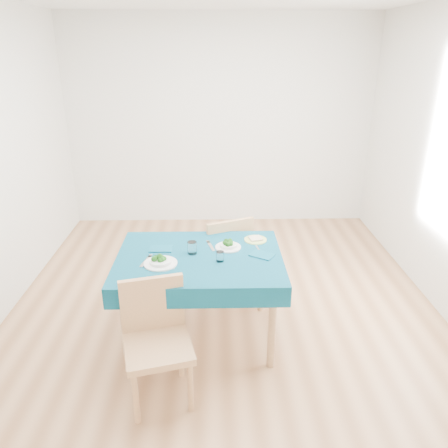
{
  "coord_description": "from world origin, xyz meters",
  "views": [
    {
      "loc": [
        -0.08,
        -3.54,
        2.3
      ],
      "look_at": [
        0.0,
        0.0,
        0.85
      ],
      "focal_mm": 35.0,
      "sensor_mm": 36.0,
      "label": 1
    }
  ],
  "objects_px": {
    "bowl_far": "(228,244)",
    "side_plate": "(255,240)",
    "table": "(200,298)",
    "bowl_near": "(160,260)",
    "chair_far": "(221,241)",
    "chair_near": "(157,332)"
  },
  "relations": [
    {
      "from": "chair_near",
      "to": "chair_far",
      "type": "relative_size",
      "value": 0.97
    },
    {
      "from": "bowl_far",
      "to": "side_plate",
      "type": "height_order",
      "value": "bowl_far"
    },
    {
      "from": "table",
      "to": "chair_near",
      "type": "distance_m",
      "value": 0.76
    },
    {
      "from": "side_plate",
      "to": "chair_far",
      "type": "bearing_deg",
      "value": 124.53
    },
    {
      "from": "chair_far",
      "to": "bowl_far",
      "type": "distance_m",
      "value": 0.6
    },
    {
      "from": "chair_near",
      "to": "bowl_near",
      "type": "bearing_deg",
      "value": 78.58
    },
    {
      "from": "table",
      "to": "bowl_far",
      "type": "relative_size",
      "value": 6.14
    },
    {
      "from": "table",
      "to": "chair_far",
      "type": "relative_size",
      "value": 1.15
    },
    {
      "from": "chair_near",
      "to": "side_plate",
      "type": "xyz_separation_m",
      "value": [
        0.74,
        0.99,
        0.21
      ]
    },
    {
      "from": "bowl_far",
      "to": "side_plate",
      "type": "relative_size",
      "value": 1.1
    },
    {
      "from": "chair_far",
      "to": "bowl_near",
      "type": "xyz_separation_m",
      "value": [
        -0.48,
        -0.84,
        0.23
      ]
    },
    {
      "from": "bowl_far",
      "to": "bowl_near",
      "type": "bearing_deg",
      "value": -152.16
    },
    {
      "from": "table",
      "to": "bowl_near",
      "type": "bearing_deg",
      "value": -156.5
    },
    {
      "from": "chair_near",
      "to": "bowl_near",
      "type": "xyz_separation_m",
      "value": [
        -0.03,
        0.57,
        0.25
      ]
    },
    {
      "from": "bowl_near",
      "to": "bowl_far",
      "type": "xyz_separation_m",
      "value": [
        0.52,
        0.28,
        -0.01
      ]
    },
    {
      "from": "chair_far",
      "to": "bowl_near",
      "type": "bearing_deg",
      "value": 37.81
    },
    {
      "from": "bowl_near",
      "to": "side_plate",
      "type": "height_order",
      "value": "bowl_near"
    },
    {
      "from": "chair_near",
      "to": "table",
      "type": "bearing_deg",
      "value": 55.02
    },
    {
      "from": "side_plate",
      "to": "bowl_near",
      "type": "bearing_deg",
      "value": -151.04
    },
    {
      "from": "chair_far",
      "to": "side_plate",
      "type": "height_order",
      "value": "chair_far"
    },
    {
      "from": "table",
      "to": "side_plate",
      "type": "xyz_separation_m",
      "value": [
        0.47,
        0.3,
        0.38
      ]
    },
    {
      "from": "bowl_near",
      "to": "bowl_far",
      "type": "bearing_deg",
      "value": 27.84
    }
  ]
}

